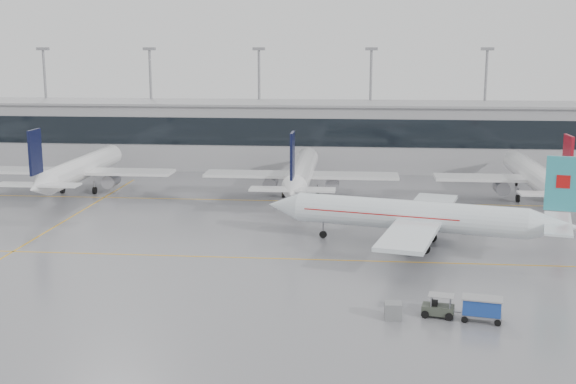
# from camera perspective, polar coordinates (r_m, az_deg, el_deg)

# --- Properties ---
(ground) EXTENTS (320.00, 320.00, 0.00)m
(ground) POSITION_cam_1_polar(r_m,az_deg,el_deg) (78.78, -0.82, -5.28)
(ground) COLOR gray
(ground) RESTS_ON ground
(taxi_line_main) EXTENTS (120.00, 0.25, 0.01)m
(taxi_line_main) POSITION_cam_1_polar(r_m,az_deg,el_deg) (78.78, -0.82, -5.28)
(taxi_line_main) COLOR orange
(taxi_line_main) RESTS_ON ground
(taxi_line_north) EXTENTS (120.00, 0.25, 0.01)m
(taxi_line_north) POSITION_cam_1_polar(r_m,az_deg,el_deg) (107.74, 0.89, -0.73)
(taxi_line_north) COLOR orange
(taxi_line_north) RESTS_ON ground
(taxi_line_cross) EXTENTS (0.25, 60.00, 0.01)m
(taxi_line_cross) POSITION_cam_1_polar(r_m,az_deg,el_deg) (100.35, -17.16, -2.15)
(taxi_line_cross) COLOR orange
(taxi_line_cross) RESTS_ON ground
(terminal) EXTENTS (180.00, 15.00, 12.00)m
(terminal) POSITION_cam_1_polar(r_m,az_deg,el_deg) (138.28, 1.94, 4.46)
(terminal) COLOR #949498
(terminal) RESTS_ON ground
(terminal_glass) EXTENTS (180.00, 0.20, 5.00)m
(terminal_glass) POSITION_cam_1_polar(r_m,az_deg,el_deg) (130.62, 1.74, 4.72)
(terminal_glass) COLOR black
(terminal_glass) RESTS_ON ground
(terminal_roof) EXTENTS (182.00, 16.00, 0.40)m
(terminal_roof) POSITION_cam_1_polar(r_m,az_deg,el_deg) (137.68, 1.95, 7.03)
(terminal_roof) COLOR gray
(terminal_roof) RESTS_ON ground
(light_masts) EXTENTS (156.40, 1.00, 22.60)m
(light_masts) POSITION_cam_1_polar(r_m,az_deg,el_deg) (143.57, 2.10, 7.66)
(light_masts) COLOR gray
(light_masts) RESTS_ON ground
(air_canada_jet) EXTENTS (35.69, 28.88, 11.28)m
(air_canada_jet) POSITION_cam_1_polar(r_m,az_deg,el_deg) (83.84, 10.34, -1.92)
(air_canada_jet) COLOR white
(air_canada_jet) RESTS_ON ground
(parked_jet_b) EXTENTS (29.64, 36.96, 11.72)m
(parked_jet_b) POSITION_cam_1_polar(r_m,az_deg,el_deg) (118.49, -16.09, 1.75)
(parked_jet_b) COLOR white
(parked_jet_b) RESTS_ON ground
(parked_jet_c) EXTENTS (29.64, 36.96, 11.72)m
(parked_jet_c) POSITION_cam_1_polar(r_m,az_deg,el_deg) (110.65, 1.05, 1.54)
(parked_jet_c) COLOR white
(parked_jet_c) RESTS_ON ground
(parked_jet_d) EXTENTS (29.64, 36.96, 11.72)m
(parked_jet_d) POSITION_cam_1_polar(r_m,az_deg,el_deg) (113.57, 18.95, 1.18)
(parked_jet_d) COLOR white
(parked_jet_d) RESTS_ON ground
(baggage_tug) EXTENTS (4.11, 2.15, 1.95)m
(baggage_tug) POSITION_cam_1_polar(r_m,az_deg,el_deg) (63.53, 11.77, -9.02)
(baggage_tug) COLOR #383E34
(baggage_tug) RESTS_ON ground
(baggage_cart) EXTENTS (3.60, 2.44, 2.05)m
(baggage_cart) POSITION_cam_1_polar(r_m,az_deg,el_deg) (63.22, 15.07, -8.79)
(baggage_cart) COLOR gray
(baggage_cart) RESTS_ON ground
(gse_unit) EXTENTS (1.46, 1.36, 1.42)m
(gse_unit) POSITION_cam_1_polar(r_m,az_deg,el_deg) (62.33, 8.30, -9.28)
(gse_unit) COLOR slate
(gse_unit) RESTS_ON ground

